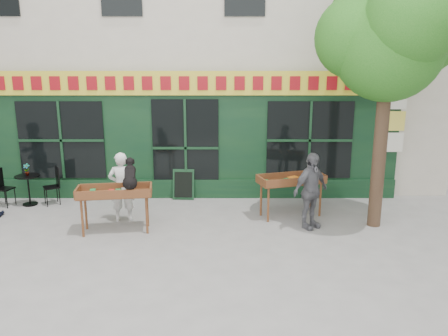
{
  "coord_description": "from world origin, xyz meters",
  "views": [
    {
      "loc": [
        0.99,
        -8.78,
        3.49
      ],
      "look_at": [
        0.99,
        0.5,
        1.25
      ],
      "focal_mm": 35.0,
      "sensor_mm": 36.0,
      "label": 1
    }
  ],
  "objects": [
    {
      "name": "ground",
      "position": [
        0.0,
        0.0,
        0.0
      ],
      "size": [
        80.0,
        80.0,
        0.0
      ],
      "primitive_type": "plane",
      "color": "slate",
      "rests_on": "ground"
    },
    {
      "name": "man_right",
      "position": [
        2.84,
        0.16,
        0.83
      ],
      "size": [
        1.02,
        0.91,
        1.66
      ],
      "primitive_type": "imported",
      "rotation": [
        0.0,
        0.0,
        0.64
      ],
      "color": "#57575C",
      "rests_on": "ground"
    },
    {
      "name": "book_cart_center",
      "position": [
        -1.29,
        -0.06,
        0.82
      ],
      "size": [
        1.57,
        0.82,
        0.99
      ],
      "rotation": [
        0.0,
        0.0,
        0.14
      ],
      "color": "brown",
      "rests_on": "ground"
    },
    {
      "name": "potted_plant",
      "position": [
        -3.91,
        1.72,
        0.92
      ],
      "size": [
        0.16,
        0.11,
        0.3
      ],
      "primitive_type": "imported",
      "rotation": [
        0.0,
        0.0,
        0.02
      ],
      "color": "gray",
      "rests_on": "bistro_table"
    },
    {
      "name": "street_tree",
      "position": [
        4.34,
        0.36,
        4.11
      ],
      "size": [
        3.05,
        2.9,
        5.6
      ],
      "color": "#382619",
      "rests_on": "ground"
    },
    {
      "name": "bistro_chair_right",
      "position": [
        -3.28,
        1.82,
        0.56
      ],
      "size": [
        0.5,
        0.5,
        0.95
      ],
      "rotation": [
        0.0,
        0.0,
        -1.02
      ],
      "color": "black",
      "rests_on": "ground"
    },
    {
      "name": "bistro_chair_left",
      "position": [
        -4.54,
        1.64,
        0.56
      ],
      "size": [
        0.44,
        0.44,
        0.95
      ],
      "rotation": [
        0.0,
        0.0,
        1.33
      ],
      "color": "black",
      "rests_on": "ground"
    },
    {
      "name": "bistro_table",
      "position": [
        -3.91,
        1.72,
        0.54
      ],
      "size": [
        0.6,
        0.6,
        0.76
      ],
      "color": "black",
      "rests_on": "ground"
    },
    {
      "name": "building",
      "position": [
        0.0,
        5.97,
        4.97
      ],
      "size": [
        14.0,
        7.26,
        10.0
      ],
      "color": "beige",
      "rests_on": "ground"
    },
    {
      "name": "woman",
      "position": [
        -1.29,
        0.59,
        0.79
      ],
      "size": [
        0.63,
        0.46,
        1.58
      ],
      "primitive_type": "imported",
      "rotation": [
        0.0,
        0.0,
        3.28
      ],
      "color": "silver",
      "rests_on": "ground"
    },
    {
      "name": "book_cart_right",
      "position": [
        2.54,
        0.91,
        0.82
      ],
      "size": [
        1.62,
        1.03,
        0.99
      ],
      "rotation": [
        0.0,
        0.0,
        0.29
      ],
      "color": "brown",
      "rests_on": "ground"
    },
    {
      "name": "chalkboard",
      "position": [
        -0.07,
        2.19,
        0.4
      ],
      "size": [
        0.57,
        0.23,
        0.79
      ],
      "rotation": [
        0.0,
        0.0,
        -0.06
      ],
      "color": "black",
      "rests_on": "ground"
    },
    {
      "name": "dog",
      "position": [
        -0.94,
        -0.11,
        1.29
      ],
      "size": [
        0.42,
        0.64,
        0.6
      ],
      "primitive_type": null,
      "rotation": [
        0.0,
        0.0,
        0.14
      ],
      "color": "black",
      "rests_on": "book_cart_center"
    }
  ]
}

